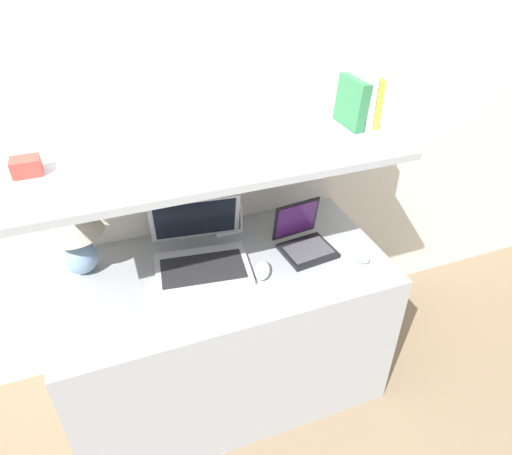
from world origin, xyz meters
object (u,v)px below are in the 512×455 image
(table_lamp, at_px, (73,228))
(laptop_small, at_px, (304,240))
(book_yellow, at_px, (368,99))
(book_white, at_px, (361,92))
(router_box, at_px, (227,217))
(shelf_gadget, at_px, (26,166))
(computer_mouse, at_px, (262,270))
(book_green, at_px, (352,103))
(second_mouse, at_px, (360,255))
(laptop_large, at_px, (200,252))

(table_lamp, bearing_deg, laptop_small, -11.12)
(book_yellow, relative_size, book_white, 0.75)
(router_box, distance_m, book_yellow, 0.78)
(book_yellow, relative_size, shelf_gadget, 2.14)
(laptop_small, distance_m, computer_mouse, 0.25)
(table_lamp, relative_size, router_box, 2.22)
(laptop_small, distance_m, book_white, 0.65)
(book_green, bearing_deg, second_mouse, -91.70)
(laptop_small, distance_m, router_box, 0.37)
(laptop_large, xyz_separation_m, shelf_gadget, (-0.54, 0.00, 0.49))
(table_lamp, distance_m, shelf_gadget, 0.36)
(router_box, height_order, shelf_gadget, shelf_gadget)
(book_yellow, height_order, book_green, book_yellow)
(table_lamp, bearing_deg, shelf_gadget, -123.63)
(laptop_large, xyz_separation_m, router_box, (0.18, 0.18, 0.02))
(laptop_small, bearing_deg, book_white, 15.51)
(router_box, distance_m, book_white, 0.78)
(computer_mouse, xyz_separation_m, book_yellow, (0.50, 0.16, 0.59))
(table_lamp, distance_m, computer_mouse, 0.76)
(table_lamp, xyz_separation_m, book_yellow, (1.18, -0.11, 0.40))
(router_box, bearing_deg, table_lamp, -173.88)
(computer_mouse, distance_m, book_yellow, 0.79)
(table_lamp, distance_m, laptop_large, 0.50)
(book_white, xyz_separation_m, shelf_gadget, (-1.22, 0.00, -0.10))
(second_mouse, xyz_separation_m, router_box, (-0.46, 0.40, 0.06))
(table_lamp, bearing_deg, book_green, -5.82)
(second_mouse, relative_size, shelf_gadget, 1.28)
(computer_mouse, xyz_separation_m, shelf_gadget, (-0.75, 0.16, 0.53))
(router_box, relative_size, book_green, 0.81)
(second_mouse, height_order, book_yellow, book_yellow)
(table_lamp, bearing_deg, router_box, 6.12)
(laptop_small, height_order, shelf_gadget, shelf_gadget)
(book_yellow, bearing_deg, book_white, -180.00)
(table_lamp, bearing_deg, computer_mouse, -22.14)
(table_lamp, distance_m, laptop_small, 0.94)
(laptop_large, xyz_separation_m, book_yellow, (0.72, 0.00, 0.56))
(laptop_large, relative_size, computer_mouse, 3.25)
(router_box, xyz_separation_m, book_white, (0.51, -0.18, 0.57))
(table_lamp, height_order, book_yellow, book_yellow)
(computer_mouse, distance_m, book_white, 0.80)
(computer_mouse, relative_size, shelf_gadget, 1.47)
(shelf_gadget, bearing_deg, second_mouse, -10.44)
(book_yellow, bearing_deg, shelf_gadget, -180.00)
(shelf_gadget, bearing_deg, router_box, 14.24)
(laptop_large, bearing_deg, shelf_gadget, 179.72)
(computer_mouse, xyz_separation_m, router_box, (-0.04, 0.34, 0.06))
(table_lamp, height_order, book_green, book_green)
(book_green, bearing_deg, laptop_large, -179.76)
(table_lamp, height_order, shelf_gadget, shelf_gadget)
(router_box, bearing_deg, book_green, -21.20)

